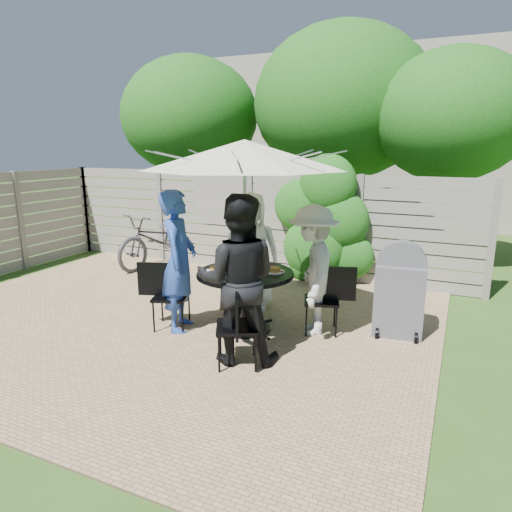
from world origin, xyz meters
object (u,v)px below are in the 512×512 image
at_px(glass_back, 239,261).
at_px(glass_left, 223,268).
at_px(bicycle, 160,239).
at_px(chair_front, 237,342).
at_px(glass_front, 252,272).
at_px(umbrella, 245,155).
at_px(chair_left, 171,309).
at_px(plate_front, 242,278).
at_px(coffee_cup, 255,263).
at_px(person_front, 238,280).
at_px(glass_right, 267,264).
at_px(syrup_jug, 241,264).
at_px(bbq_grill, 399,293).
at_px(patio_table, 245,290).
at_px(person_right, 313,270).
at_px(chair_right, 322,313).
at_px(person_back, 251,252).
at_px(plate_back, 248,263).
at_px(person_left, 179,262).
at_px(plate_left, 216,269).
at_px(plate_right, 274,270).
at_px(chair_back, 252,288).

distance_m(glass_back, glass_left, 0.40).
height_order(glass_back, bicycle, bicycle).
distance_m(chair_front, bicycle, 4.54).
bearing_deg(glass_front, umbrella, 132.45).
relative_size(chair_left, glass_left, 6.27).
height_order(umbrella, plate_front, umbrella).
bearing_deg(coffee_cup, person_front, -74.99).
bearing_deg(glass_back, glass_right, -2.55).
distance_m(chair_left, plate_front, 1.16).
bearing_deg(umbrella, syrup_jug, 160.64).
distance_m(plate_front, glass_right, 0.53).
bearing_deg(bbq_grill, chair_left, -165.76).
bearing_deg(patio_table, chair_front, -69.45).
distance_m(umbrella, glass_right, 1.38).
height_order(glass_back, syrup_jug, syrup_jug).
bearing_deg(person_right, glass_left, -84.50).
relative_size(person_front, person_right, 1.13).
distance_m(chair_right, bbq_grill, 0.97).
xyz_separation_m(glass_back, glass_right, (0.40, -0.02, 0.00)).
height_order(person_back, plate_back, person_back).
bearing_deg(bicycle, patio_table, -27.20).
bearing_deg(chair_left, glass_back, 17.96).
relative_size(glass_right, coffee_cup, 1.17).
bearing_deg(coffee_cup, glass_left, -117.46).
bearing_deg(glass_front, coffee_cup, 111.03).
distance_m(umbrella, person_left, 1.55).
xyz_separation_m(chair_right, glass_right, (-0.70, -0.15, 0.59)).
xyz_separation_m(person_right, coffee_cup, (-0.76, -0.05, 0.03)).
xyz_separation_m(plate_left, syrup_jug, (0.26, 0.15, 0.06)).
height_order(umbrella, person_front, umbrella).
xyz_separation_m(plate_front, plate_right, (0.21, 0.46, 0.00)).
bearing_deg(bbq_grill, coffee_cup, -172.57).
bearing_deg(plate_left, chair_right, 20.42).
bearing_deg(person_back, plate_back, -90.00).
bearing_deg(plate_back, bbq_grill, 10.11).
bearing_deg(person_front, glass_right, -105.52).
height_order(person_right, glass_front, person_right).
height_order(chair_front, glass_front, glass_front).
bearing_deg(person_front, coffee_cup, -95.44).
height_order(person_back, glass_right, person_back).
distance_m(plate_right, glass_right, 0.15).
distance_m(chair_back, glass_left, 1.25).
distance_m(glass_back, bbq_grill, 2.04).
distance_m(patio_table, glass_left, 0.42).
bearing_deg(glass_left, syrup_jug, 58.26).
distance_m(chair_left, plate_right, 1.43).
distance_m(person_right, bicycle, 4.20).
relative_size(person_front, glass_front, 13.12).
bearing_deg(plate_right, bbq_grill, 20.97).
bearing_deg(glass_left, plate_front, -24.05).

